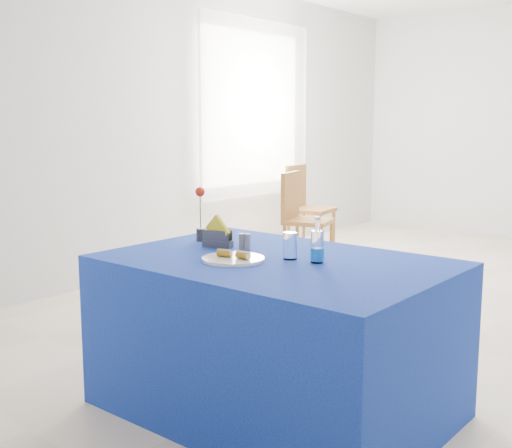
% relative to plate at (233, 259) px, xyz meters
% --- Properties ---
extents(floor, '(7.00, 7.00, 0.00)m').
position_rel_plate_xyz_m(floor, '(-0.04, 2.36, -0.77)').
color(floor, beige).
rests_on(floor, ground).
extents(room_shell, '(7.00, 7.00, 7.00)m').
position_rel_plate_xyz_m(room_shell, '(-0.04, 2.36, 0.98)').
color(room_shell, silver).
rests_on(room_shell, ground).
extents(window_pane, '(0.04, 1.50, 1.60)m').
position_rel_plate_xyz_m(window_pane, '(-2.51, 3.16, 0.78)').
color(window_pane, white).
rests_on(window_pane, room_shell).
extents(curtain, '(0.04, 1.75, 1.85)m').
position_rel_plate_xyz_m(curtain, '(-2.44, 3.16, 0.78)').
color(curtain, white).
rests_on(curtain, room_shell).
extents(plate, '(0.30, 0.30, 0.01)m').
position_rel_plate_xyz_m(plate, '(0.00, 0.00, 0.00)').
color(plate, silver).
rests_on(plate, blue_table).
extents(drinking_glass, '(0.07, 0.07, 0.13)m').
position_rel_plate_xyz_m(drinking_glass, '(0.19, 0.19, 0.06)').
color(drinking_glass, white).
rests_on(drinking_glass, blue_table).
extents(salt_shaker, '(0.03, 0.03, 0.08)m').
position_rel_plate_xyz_m(salt_shaker, '(-0.10, 0.23, 0.04)').
color(salt_shaker, slate).
rests_on(salt_shaker, blue_table).
extents(pepper_shaker, '(0.03, 0.03, 0.08)m').
position_rel_plate_xyz_m(pepper_shaker, '(-0.13, 0.22, 0.04)').
color(pepper_shaker, '#5C5C60').
rests_on(pepper_shaker, blue_table).
extents(blue_table, '(1.60, 1.10, 0.76)m').
position_rel_plate_xyz_m(blue_table, '(0.13, 0.15, -0.39)').
color(blue_table, navy).
rests_on(blue_table, floor).
extents(water_bottle, '(0.06, 0.06, 0.21)m').
position_rel_plate_xyz_m(water_bottle, '(0.33, 0.21, 0.06)').
color(water_bottle, white).
rests_on(water_bottle, blue_table).
extents(napkin_holder, '(0.17, 0.10, 0.17)m').
position_rel_plate_xyz_m(napkin_holder, '(-0.28, 0.20, 0.04)').
color(napkin_holder, '#3B3B40').
rests_on(napkin_holder, blue_table).
extents(rose_vase, '(0.05, 0.05, 0.30)m').
position_rel_plate_xyz_m(rose_vase, '(-0.47, 0.26, 0.14)').
color(rose_vase, '#28282D').
rests_on(rose_vase, blue_table).
extents(chair_win_a, '(0.52, 0.52, 0.93)m').
position_rel_plate_xyz_m(chair_win_a, '(-1.60, 2.79, -0.23)').
color(chair_win_a, '#98652C').
rests_on(chair_win_a, floor).
extents(chair_win_b, '(0.49, 0.49, 0.95)m').
position_rel_plate_xyz_m(chair_win_b, '(-2.01, 3.44, -0.22)').
color(chair_win_b, '#98652C').
rests_on(chair_win_b, floor).
extents(banana_pieces, '(0.17, 0.07, 0.04)m').
position_rel_plate_xyz_m(banana_pieces, '(0.01, -0.01, 0.03)').
color(banana_pieces, gold).
rests_on(banana_pieces, plate).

